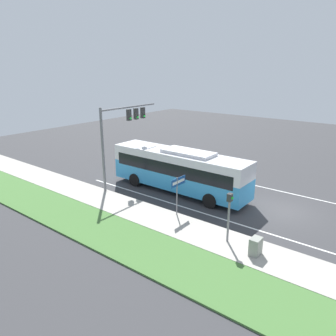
# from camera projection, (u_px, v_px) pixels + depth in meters

# --- Properties ---
(ground_plane) EXTENTS (80.00, 80.00, 0.00)m
(ground_plane) POSITION_uv_depth(u_px,v_px,m) (282.00, 211.00, 22.30)
(ground_plane) COLOR #38383A
(sidewalk) EXTENTS (2.80, 80.00, 0.12)m
(sidewalk) POSITION_uv_depth(u_px,v_px,m) (242.00, 249.00, 17.61)
(sidewalk) COLOR #ADA89E
(sidewalk) RESTS_ON ground_plane
(grass_verge) EXTENTS (3.60, 80.00, 0.10)m
(grass_verge) POSITION_uv_depth(u_px,v_px,m) (211.00, 278.00, 15.21)
(grass_verge) COLOR #477538
(grass_verge) RESTS_ON ground_plane
(lane_divider_near) EXTENTS (0.14, 30.00, 0.01)m
(lane_divider_near) POSITION_uv_depth(u_px,v_px,m) (261.00, 231.00, 19.59)
(lane_divider_near) COLOR silver
(lane_divider_near) RESTS_ON ground_plane
(lane_divider_far) EXTENTS (0.14, 30.00, 0.01)m
(lane_divider_far) POSITION_uv_depth(u_px,v_px,m) (299.00, 195.00, 25.01)
(lane_divider_far) COLOR silver
(lane_divider_far) RESTS_ON ground_plane
(bus) EXTENTS (2.69, 11.48, 3.43)m
(bus) POSITION_uv_depth(u_px,v_px,m) (179.00, 169.00, 25.25)
(bus) COLOR #3393D1
(bus) RESTS_ON ground_plane
(signal_gantry) EXTENTS (6.07, 0.41, 6.59)m
(signal_gantry) POSITION_uv_depth(u_px,v_px,m) (122.00, 128.00, 25.77)
(signal_gantry) COLOR slate
(signal_gantry) RESTS_ON ground_plane
(pedestrian_signal) EXTENTS (0.28, 0.34, 2.96)m
(pedestrian_signal) POSITION_uv_depth(u_px,v_px,m) (229.00, 210.00, 17.68)
(pedestrian_signal) COLOR slate
(pedestrian_signal) RESTS_ON ground_plane
(street_sign) EXTENTS (1.50, 0.08, 2.67)m
(street_sign) POSITION_uv_depth(u_px,v_px,m) (178.00, 188.00, 21.08)
(street_sign) COLOR slate
(street_sign) RESTS_ON ground_plane
(utility_cabinet) EXTENTS (0.70, 0.49, 0.94)m
(utility_cabinet) POSITION_uv_depth(u_px,v_px,m) (256.00, 246.00, 16.82)
(utility_cabinet) COLOR gray
(utility_cabinet) RESTS_ON sidewalk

